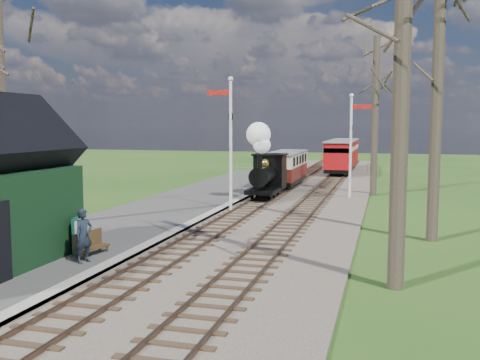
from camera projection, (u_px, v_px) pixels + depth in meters
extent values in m
plane|color=#234B17|center=(9.00, 360.00, 9.23)|extent=(140.00, 140.00, 0.00)
ellipsoid|color=#385B23|center=(153.00, 259.00, 74.90)|extent=(57.60, 36.00, 16.20)
ellipsoid|color=#385B23|center=(413.00, 292.00, 70.78)|extent=(70.40, 44.00, 19.80)
ellipsoid|color=#385B23|center=(286.00, 261.00, 80.16)|extent=(64.00, 40.00, 18.00)
cube|color=brown|center=(295.00, 196.00, 29.98)|extent=(8.00, 60.00, 0.10)
cube|color=brown|center=(264.00, 193.00, 30.44)|extent=(0.07, 60.00, 0.12)
cube|color=brown|center=(281.00, 194.00, 30.18)|extent=(0.07, 60.00, 0.12)
cube|color=#38281C|center=(272.00, 195.00, 30.31)|extent=(1.60, 60.00, 0.09)
cube|color=brown|center=(309.00, 195.00, 29.75)|extent=(0.07, 60.00, 0.12)
cube|color=brown|center=(327.00, 196.00, 29.49)|extent=(0.07, 60.00, 0.12)
cube|color=#38281C|center=(318.00, 196.00, 29.63)|extent=(1.60, 60.00, 0.09)
cube|color=#474442|center=(157.00, 214.00, 23.57)|extent=(5.00, 44.00, 0.20)
cube|color=#B2AD9E|center=(207.00, 217.00, 22.96)|extent=(0.40, 44.00, 0.21)
cylinder|color=silver|center=(231.00, 148.00, 24.45)|extent=(0.14, 0.14, 6.00)
sphere|color=silver|center=(231.00, 79.00, 24.12)|extent=(0.24, 0.24, 0.24)
cube|color=#B7140F|center=(219.00, 93.00, 24.33)|extent=(1.10, 0.08, 0.22)
cube|color=black|center=(231.00, 117.00, 24.30)|extent=(0.18, 0.06, 0.30)
cylinder|color=silver|center=(351.00, 149.00, 28.90)|extent=(0.14, 0.14, 5.50)
sphere|color=silver|center=(352.00, 96.00, 28.61)|extent=(0.24, 0.24, 0.24)
cube|color=#B7140F|center=(362.00, 107.00, 28.52)|extent=(1.10, 0.08, 0.22)
cube|color=black|center=(351.00, 127.00, 28.78)|extent=(0.18, 0.06, 0.30)
cylinder|color=#382D23|center=(0.00, 84.00, 19.22)|extent=(0.41, 0.41, 11.00)
cylinder|color=#382D23|center=(403.00, 42.00, 12.64)|extent=(0.42, 0.42, 12.00)
cylinder|color=#382D23|center=(437.00, 97.00, 18.16)|extent=(0.40, 0.40, 10.00)
cylinder|color=#382D23|center=(375.00, 117.00, 30.32)|extent=(0.39, 0.39, 9.00)
cube|color=slate|center=(312.00, 165.00, 43.59)|extent=(12.60, 0.02, 0.01)
cube|color=slate|center=(312.00, 169.00, 43.62)|extent=(12.60, 0.02, 0.02)
cylinder|color=slate|center=(312.00, 168.00, 43.62)|extent=(0.08, 0.08, 1.00)
cube|color=black|center=(266.00, 189.00, 28.61)|extent=(1.50, 3.54, 0.22)
cylinder|color=black|center=(264.00, 175.00, 28.02)|extent=(0.97, 2.30, 0.97)
cube|color=black|center=(270.00, 171.00, 29.54)|extent=(1.59, 1.42, 1.77)
cylinder|color=black|center=(260.00, 161.00, 27.09)|extent=(0.25, 0.25, 0.71)
sphere|color=#BE8E38|center=(265.00, 163.00, 28.21)|extent=(0.46, 0.46, 0.46)
sphere|color=white|center=(262.00, 145.00, 26.98)|extent=(0.88, 0.88, 0.88)
sphere|color=white|center=(258.00, 134.00, 27.06)|extent=(1.24, 1.24, 1.24)
cylinder|color=black|center=(252.00, 194.00, 27.74)|extent=(0.09, 0.57, 0.57)
cylinder|color=black|center=(271.00, 194.00, 27.48)|extent=(0.09, 0.57, 0.57)
cube|color=black|center=(286.00, 180.00, 34.38)|extent=(1.68, 6.19, 0.27)
cube|color=maroon|center=(286.00, 172.00, 34.32)|extent=(1.77, 6.19, 0.80)
cube|color=beige|center=(286.00, 159.00, 34.24)|extent=(1.77, 6.19, 0.80)
cube|color=slate|center=(286.00, 152.00, 34.19)|extent=(1.86, 6.37, 0.11)
cube|color=black|center=(339.00, 169.00, 42.34)|extent=(1.91, 5.03, 0.30)
cube|color=#9F0D0F|center=(339.00, 161.00, 42.28)|extent=(2.01, 5.03, 0.91)
cube|color=beige|center=(340.00, 150.00, 42.19)|extent=(2.01, 5.03, 0.91)
cube|color=slate|center=(340.00, 143.00, 42.13)|extent=(2.11, 5.23, 0.12)
cube|color=black|center=(345.00, 164.00, 47.62)|extent=(1.91, 5.03, 0.30)
cube|color=#9F0D0F|center=(345.00, 157.00, 47.55)|extent=(2.01, 5.03, 0.91)
cube|color=beige|center=(345.00, 147.00, 47.46)|extent=(2.01, 5.03, 0.91)
cube|color=slate|center=(345.00, 141.00, 47.41)|extent=(2.11, 5.23, 0.12)
cube|color=#0F4832|center=(77.00, 235.00, 15.99)|extent=(0.27, 0.76, 1.11)
cube|color=silver|center=(79.00, 235.00, 15.99)|extent=(0.18, 0.64, 0.91)
cube|color=#402D17|center=(92.00, 248.00, 15.82)|extent=(0.53, 1.28, 0.05)
cube|color=#402D17|center=(88.00, 240.00, 15.86)|extent=(0.22, 1.23, 0.53)
cube|color=#402D17|center=(87.00, 257.00, 15.29)|extent=(0.05, 0.05, 0.18)
cube|color=#402D17|center=(98.00, 248.00, 16.37)|extent=(0.05, 0.05, 0.18)
imported|color=#1B2432|center=(84.00, 236.00, 14.91)|extent=(0.54, 0.65, 1.53)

